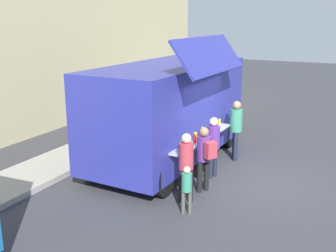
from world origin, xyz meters
The scene contains 8 objects.
ground_plane centered at (0.00, 0.00, 0.00)m, with size 60.00×60.00×0.00m, color #38383D.
food_truck_main centered at (0.34, 2.48, 1.54)m, with size 5.75×3.09×3.60m.
trash_bin centered at (3.90, 4.80, 0.45)m, with size 0.60×0.60×0.90m, color #2E6435.
customer_front_ordering centered at (-0.25, 0.92, 0.96)m, with size 0.53×0.33×1.61m.
customer_mid_with_backpack centered at (-1.18, 0.77, 0.98)m, with size 0.44×0.52×1.59m.
customer_rear_waiting centered at (-1.88, 0.93, 0.97)m, with size 0.33×0.33×1.62m.
customer_extra_browsing centered at (1.37, 0.83, 1.05)m, with size 0.36×0.36×1.75m.
child_near_queue centered at (-2.41, 0.67, 0.64)m, with size 0.22×0.22×1.08m.
Camera 1 is at (-9.59, -2.55, 4.07)m, focal length 43.25 mm.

